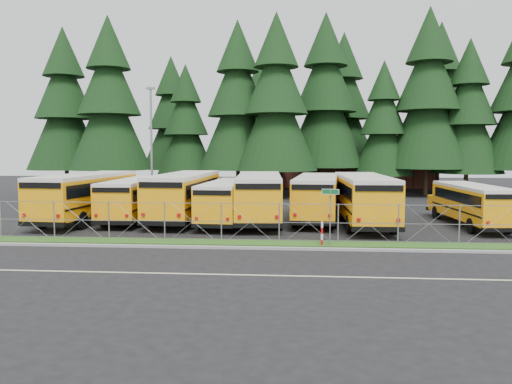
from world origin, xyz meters
TOP-DOWN VIEW (x-y plane):
  - ground at (0.00, 0.00)m, footprint 120.00×120.00m
  - curb at (0.00, -3.10)m, footprint 50.00×0.25m
  - grass_verge at (0.00, -1.70)m, footprint 50.00×1.40m
  - road_lane_line at (0.00, -8.00)m, footprint 50.00×0.12m
  - chainlink_fence at (0.00, -1.00)m, footprint 44.00×0.10m
  - brick_building at (6.00, 40.00)m, footprint 22.00×10.00m
  - bus_0 at (-13.78, 5.44)m, footprint 3.77×12.18m
  - bus_1 at (-10.81, 6.10)m, footprint 2.69×10.57m
  - bus_2 at (-7.47, 6.27)m, footprint 3.26×12.10m
  - bus_3 at (-4.50, 5.29)m, footprint 2.98×10.39m
  - bus_4 at (-2.53, 5.91)m, footprint 3.51×12.02m
  - bus_5 at (1.27, 6.93)m, footprint 3.75×11.58m
  - bus_6 at (4.04, 5.17)m, footprint 2.99×11.93m
  - bus_east at (10.58, 5.13)m, footprint 2.81×9.91m
  - street_sign at (1.52, -2.01)m, footprint 0.83×0.55m
  - striped_bollard at (1.14, -2.00)m, footprint 0.11×0.11m
  - light_standard at (-12.85, 16.71)m, footprint 0.70×0.35m
  - conifer_0 at (-24.80, 25.48)m, footprint 7.99×7.99m
  - conifer_1 at (-19.01, 23.17)m, footprint 8.21×8.21m
  - conifer_2 at (-12.16, 27.58)m, footprint 6.32×6.32m
  - conifer_3 at (-6.21, 25.34)m, footprint 8.13×8.13m
  - conifer_4 at (-2.15, 23.08)m, footprint 8.17×8.17m
  - conifer_5 at (2.92, 28.22)m, footprint 8.73×8.73m
  - conifer_6 at (8.81, 26.45)m, footprint 6.28×6.28m
  - conifer_7 at (13.19, 26.19)m, footprint 8.65×8.65m
  - conifer_8 at (17.10, 25.82)m, footprint 7.17×7.17m
  - conifer_10 at (-15.17, 33.23)m, footprint 7.19×7.19m
  - conifer_11 at (-4.24, 32.33)m, footprint 7.16×7.16m
  - conifer_12 at (5.30, 33.13)m, footprint 8.28×8.28m
  - conifer_13 at (15.98, 32.13)m, footprint 8.61×8.61m

SIDE VIEW (x-z plane):
  - ground at x=0.00m, z-range 0.00..0.00m
  - road_lane_line at x=0.00m, z-range 0.00..0.01m
  - grass_verge at x=0.00m, z-range 0.00..0.06m
  - curb at x=0.00m, z-range 0.00..0.12m
  - striped_bollard at x=1.14m, z-range 0.00..1.20m
  - chainlink_fence at x=0.00m, z-range 0.00..2.00m
  - bus_east at x=10.58m, z-range 0.00..2.57m
  - bus_3 at x=-4.50m, z-range 0.00..2.69m
  - bus_1 at x=-10.81m, z-range 0.00..2.76m
  - bus_5 at x=1.27m, z-range 0.00..2.98m
  - bus_4 at x=-2.53m, z-range 0.00..3.11m
  - bus_6 at x=4.04m, z-range 0.00..3.12m
  - bus_0 at x=-13.78m, z-range 0.00..3.14m
  - bus_2 at x=-7.47m, z-range 0.00..3.15m
  - street_sign at x=1.52m, z-range 0.63..3.44m
  - brick_building at x=6.00m, z-range 0.00..6.00m
  - light_standard at x=-12.85m, z-range 0.43..10.57m
  - conifer_6 at x=8.81m, z-range 0.00..13.89m
  - conifer_2 at x=-12.16m, z-range 0.00..13.98m
  - conifer_11 at x=-4.24m, z-range 0.00..15.83m
  - conifer_8 at x=17.10m, z-range 0.00..15.85m
  - conifer_10 at x=-15.17m, z-range 0.00..15.90m
  - conifer_0 at x=-24.80m, z-range 0.00..17.67m
  - conifer_3 at x=-6.21m, z-range 0.00..17.98m
  - conifer_4 at x=-2.15m, z-range 0.00..18.08m
  - conifer_1 at x=-19.01m, z-range 0.00..18.16m
  - conifer_12 at x=5.30m, z-range 0.00..18.31m
  - conifer_13 at x=15.98m, z-range 0.00..19.04m
  - conifer_7 at x=13.19m, z-range 0.00..19.14m
  - conifer_5 at x=2.92m, z-range 0.00..19.31m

